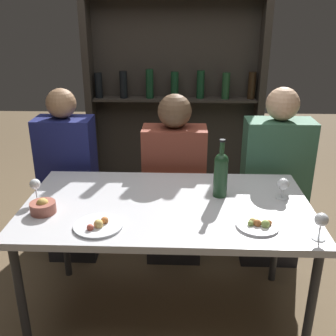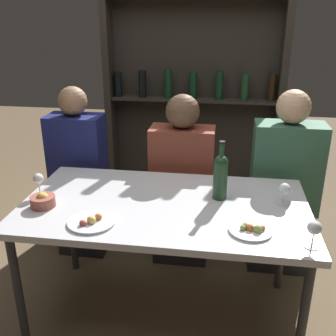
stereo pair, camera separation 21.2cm
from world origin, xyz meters
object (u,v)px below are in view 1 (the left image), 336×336
wine_glass_2 (35,185)px  food_plate_1 (98,225)px  wine_bottle (221,172)px  food_plate_0 (258,225)px  seated_person_right (274,185)px  wine_glass_1 (321,221)px  seated_person_left (69,183)px  snack_bowl (43,207)px  wine_glass_0 (283,185)px  seated_person_center (174,186)px

wine_glass_2 → food_plate_1: bearing=-34.0°
wine_bottle → wine_glass_2: wine_bottle is taller
wine_glass_2 → food_plate_1: wine_glass_2 is taller
food_plate_0 → seated_person_right: 0.88m
wine_glass_1 → wine_glass_2: bearing=167.0°
food_plate_1 → seated_person_left: size_ratio=0.19×
wine_glass_2 → snack_bowl: (0.08, -0.13, -0.06)m
food_plate_1 → snack_bowl: 0.33m
snack_bowl → seated_person_right: 1.51m
wine_bottle → snack_bowl: size_ratio=2.52×
wine_glass_2 → snack_bowl: 0.16m
wine_glass_0 → seated_person_center: (-0.59, 0.51, -0.25)m
snack_bowl → seated_person_center: bearing=48.5°
wine_glass_1 → food_plate_1: size_ratio=0.55×
wine_glass_2 → snack_bowl: bearing=-58.6°
wine_bottle → food_plate_0: size_ratio=1.59×
wine_bottle → food_plate_0: wine_bottle is taller
wine_glass_0 → seated_person_center: size_ratio=0.10×
wine_glass_0 → food_plate_0: (-0.18, -0.31, -0.07)m
wine_glass_2 → seated_person_left: (-0.01, 0.60, -0.25)m
wine_glass_1 → seated_person_left: 1.68m
seated_person_left → seated_person_right: bearing=0.0°
food_plate_0 → snack_bowl: bearing=174.6°
wine_glass_0 → seated_person_center: bearing=139.0°
wine_bottle → seated_person_right: seated_person_right is taller
seated_person_left → wine_glass_0: bearing=-21.3°
wine_glass_1 → food_plate_1: 1.00m
wine_glass_0 → wine_glass_1: wine_glass_1 is taller
food_plate_0 → seated_person_center: 0.94m
wine_bottle → wine_glass_2: size_ratio=2.54×
wine_glass_2 → food_plate_0: bearing=-11.3°
wine_bottle → wine_glass_1: wine_bottle is taller
seated_person_left → seated_person_center: bearing=0.0°
wine_glass_1 → snack_bowl: size_ratio=1.00×
wine_glass_2 → seated_person_center: size_ratio=0.11×
wine_glass_0 → food_plate_1: wine_glass_0 is taller
wine_glass_0 → seated_person_right: size_ratio=0.09×
food_plate_0 → seated_person_right: (0.26, 0.82, -0.17)m
food_plate_0 → seated_person_left: bearing=144.1°
seated_person_left → seated_person_right: 1.40m
food_plate_0 → seated_person_center: bearing=116.6°
wine_bottle → food_plate_0: 0.38m
wine_bottle → wine_glass_0: bearing=-3.4°
wine_glass_0 → wine_glass_2: 1.31m
wine_glass_0 → wine_glass_2: size_ratio=0.92×
wine_glass_1 → food_plate_1: wine_glass_1 is taller
wine_glass_2 → seated_person_center: seated_person_center is taller
seated_person_right → wine_glass_0: bearing=-99.2°
seated_person_center → wine_glass_2: bearing=-140.2°
food_plate_1 → seated_person_center: 0.94m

